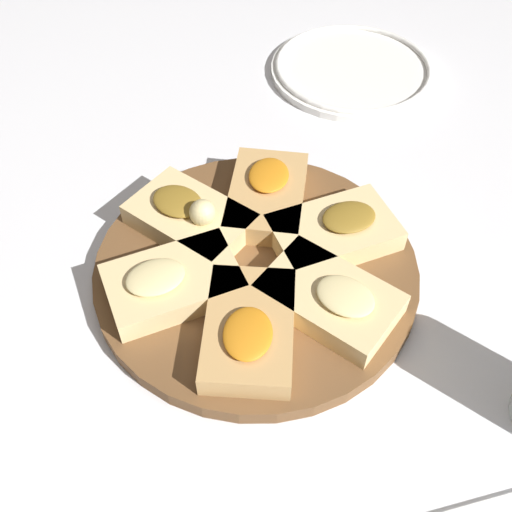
# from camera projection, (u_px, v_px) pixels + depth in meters

# --- Properties ---
(ground_plane) EXTENTS (3.00, 3.00, 0.00)m
(ground_plane) POSITION_uv_depth(u_px,v_px,m) (256.00, 275.00, 0.63)
(ground_plane) COLOR white
(serving_board) EXTENTS (0.34, 0.34, 0.02)m
(serving_board) POSITION_uv_depth(u_px,v_px,m) (256.00, 269.00, 0.63)
(serving_board) COLOR brown
(serving_board) RESTS_ON ground_plane
(focaccia_slice_0) EXTENTS (0.15, 0.15, 0.05)m
(focaccia_slice_0) POSITION_uv_depth(u_px,v_px,m) (190.00, 217.00, 0.64)
(focaccia_slice_0) COLOR #E5C689
(focaccia_slice_0) RESTS_ON serving_board
(focaccia_slice_1) EXTENTS (0.15, 0.11, 0.03)m
(focaccia_slice_1) POSITION_uv_depth(u_px,v_px,m) (172.00, 282.00, 0.59)
(focaccia_slice_1) COLOR #E5C689
(focaccia_slice_1) RESTS_ON serving_board
(focaccia_slice_2) EXTENTS (0.10, 0.14, 0.03)m
(focaccia_slice_2) POSITION_uv_depth(u_px,v_px,m) (249.00, 329.00, 0.55)
(focaccia_slice_2) COLOR tan
(focaccia_slice_2) RESTS_ON serving_board
(focaccia_slice_3) EXTENTS (0.15, 0.15, 0.03)m
(focaccia_slice_3) POSITION_uv_depth(u_px,v_px,m) (330.00, 298.00, 0.57)
(focaccia_slice_3) COLOR #E5C689
(focaccia_slice_3) RESTS_ON serving_board
(focaccia_slice_4) EXTENTS (0.15, 0.11, 0.03)m
(focaccia_slice_4) POSITION_uv_depth(u_px,v_px,m) (335.00, 231.00, 0.63)
(focaccia_slice_4) COLOR #E5C689
(focaccia_slice_4) RESTS_ON serving_board
(focaccia_slice_5) EXTENTS (0.11, 0.14, 0.03)m
(focaccia_slice_5) POSITION_uv_depth(u_px,v_px,m) (267.00, 194.00, 0.67)
(focaccia_slice_5) COLOR tan
(focaccia_slice_5) RESTS_ON serving_board
(plate_right) EXTENTS (0.24, 0.24, 0.02)m
(plate_right) POSITION_uv_depth(u_px,v_px,m) (353.00, 69.00, 0.87)
(plate_right) COLOR white
(plate_right) RESTS_ON ground_plane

